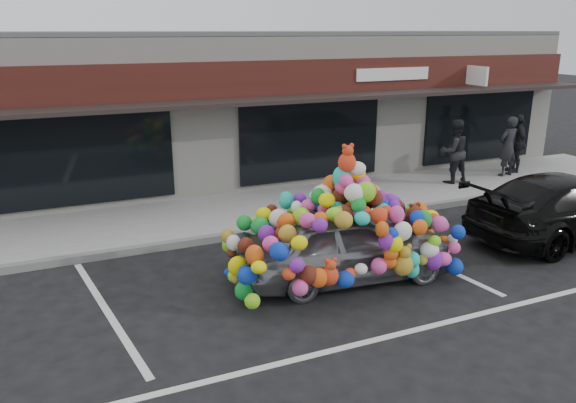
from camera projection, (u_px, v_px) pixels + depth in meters
name	position (u px, v px, depth m)	size (l,w,h in m)	color
ground	(292.00, 282.00, 10.14)	(90.00, 90.00, 0.00)	black
shop_building	(179.00, 106.00, 16.90)	(24.00, 7.20, 4.31)	silver
sidewalk	(225.00, 214.00, 13.62)	(26.00, 3.00, 0.15)	gray
kerb	(246.00, 234.00, 12.31)	(26.00, 0.18, 0.16)	slate
parking_stripe_left	(107.00, 311.00, 9.09)	(0.12, 4.40, 0.01)	silver
parking_stripe_mid	(414.00, 254.00, 11.38)	(0.12, 4.40, 0.01)	silver
lane_line	(466.00, 317.00, 8.89)	(14.00, 0.12, 0.01)	silver
toy_car	(346.00, 236.00, 10.07)	(2.83, 4.31, 2.41)	gray
black_sedan	(568.00, 207.00, 12.13)	(4.84, 1.97, 1.40)	black
pedestrian_a	(508.00, 146.00, 16.66)	(0.65, 0.43, 1.78)	black
pedestrian_b	(454.00, 151.00, 15.90)	(0.88, 0.69, 1.81)	black
pedestrian_c	(516.00, 143.00, 17.12)	(0.43, 1.04, 1.78)	black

